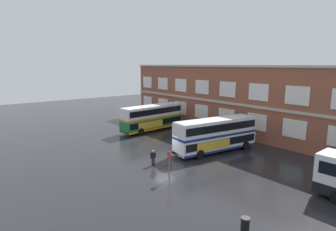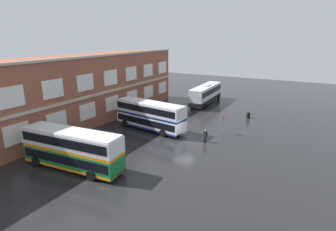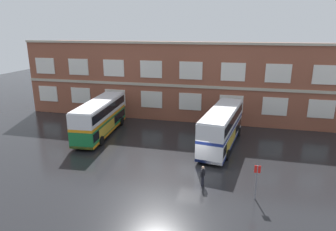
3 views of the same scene
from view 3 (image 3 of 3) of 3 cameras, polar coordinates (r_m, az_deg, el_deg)
name	(u,v)px [view 3 (image 3 of 3)]	position (r m, az deg, el deg)	size (l,w,h in m)	color
ground_plane	(196,161)	(28.67, 5.33, -8.75)	(120.00, 120.00, 0.00)	black
brick_terminal_building	(195,80)	(42.75, 5.21, 6.83)	(47.57, 8.19, 10.50)	brown
double_decker_near	(100,117)	(35.74, -12.80, -0.27)	(3.50, 11.17, 4.07)	#197038
double_decker_middle	(222,127)	(31.86, 10.23, -2.17)	(4.07, 11.25, 4.07)	silver
waiting_passenger	(203,175)	(24.27, 6.67, -11.25)	(0.33, 0.64, 1.70)	black
bus_stand_flag	(257,179)	(22.99, 16.59, -11.55)	(0.44, 0.10, 2.70)	slate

